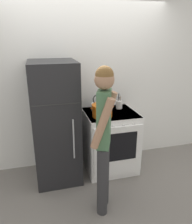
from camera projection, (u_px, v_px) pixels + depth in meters
name	position (u px, v px, depth m)	size (l,w,h in m)	color
ground_plane	(87.00, 158.00, 3.80)	(14.00, 14.00, 0.00)	slate
wall_back	(85.00, 86.00, 3.41)	(10.00, 0.06, 2.55)	silver
refrigerator	(56.00, 123.00, 3.07)	(0.62, 0.74, 1.71)	black
stove_range	(110.00, 141.00, 3.37)	(0.76, 0.74, 0.93)	white
dutch_oven_pot	(102.00, 111.00, 3.05)	(0.33, 0.29, 0.20)	orange
tea_kettle	(98.00, 106.00, 3.31)	(0.25, 0.20, 0.25)	silver
utensil_jar	(119.00, 104.00, 3.40)	(0.10, 0.10, 0.24)	silver
person	(104.00, 134.00, 2.39)	(0.37, 0.42, 1.73)	#2D2D30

